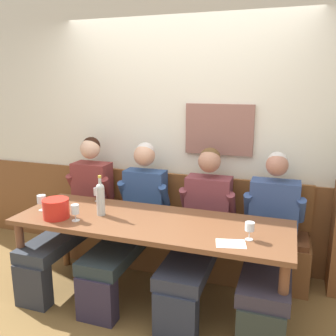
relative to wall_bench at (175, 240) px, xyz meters
name	(u,v)px	position (x,y,z in m)	size (l,w,h in m)	color
ground_plane	(145,312)	(0.00, -0.83, -0.29)	(6.80, 6.80, 0.02)	brown
room_wall_back	(183,129)	(0.00, 0.26, 1.12)	(6.80, 0.12, 2.80)	silver
wood_wainscot_panel	(181,217)	(0.00, 0.21, 0.18)	(6.80, 0.03, 0.92)	brown
wall_bench	(175,240)	(0.00, 0.00, 0.00)	(2.60, 0.42, 0.94)	brown
dining_table	(151,229)	(0.00, -0.66, 0.39)	(2.30, 0.77, 0.75)	brown
person_left_seat	(77,207)	(-0.93, -0.33, 0.36)	(0.50, 1.22, 1.31)	#2B2E37
person_right_seat	(132,217)	(-0.31, -0.35, 0.35)	(0.52, 1.22, 1.28)	#2B2539
person_center_right_seat	(200,225)	(0.35, -0.34, 0.34)	(0.53, 1.22, 1.27)	#272E3E
person_center_left_seat	(271,236)	(0.95, -0.35, 0.33)	(0.54, 1.21, 1.27)	#29322E
ice_bucket	(56,209)	(-0.77, -0.87, 0.55)	(0.22, 0.22, 0.16)	red
wine_bottle_amber_mid	(101,198)	(-0.45, -0.68, 0.62)	(0.07, 0.07, 0.35)	#B9C4BF
wine_glass_mid_right	(98,192)	(-0.66, -0.37, 0.56)	(0.08, 0.08, 0.13)	silver
wine_glass_mid_left	(250,227)	(0.82, -0.78, 0.57)	(0.07, 0.07, 0.13)	silver
wine_glass_near_bucket	(42,200)	(-1.01, -0.75, 0.57)	(0.08, 0.08, 0.14)	silver
wine_glass_center_rear	(75,210)	(-0.58, -0.87, 0.57)	(0.07, 0.07, 0.14)	silver
tasting_sheet_left_guest	(231,244)	(0.70, -0.89, 0.47)	(0.21, 0.15, 0.00)	white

